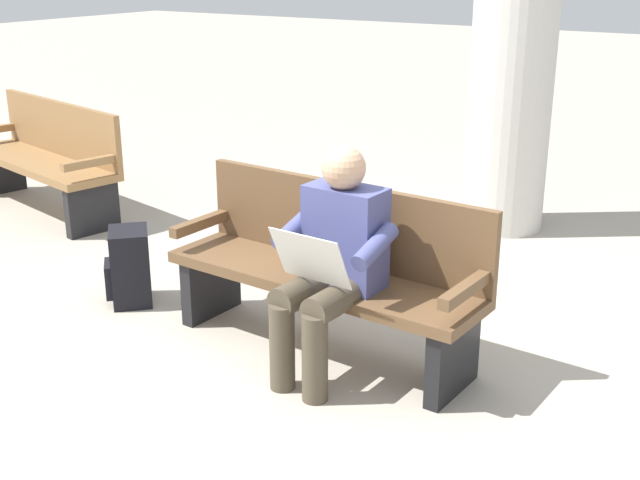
# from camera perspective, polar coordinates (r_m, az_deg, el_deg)

# --- Properties ---
(ground_plane) EXTENTS (40.00, 40.00, 0.00)m
(ground_plane) POSITION_cam_1_polar(r_m,az_deg,el_deg) (4.55, 0.01, -7.59)
(ground_plane) COLOR #A89E8E
(bench_near) EXTENTS (1.82, 0.58, 0.90)m
(bench_near) POSITION_cam_1_polar(r_m,az_deg,el_deg) (4.42, 0.55, -1.94)
(bench_near) COLOR brown
(bench_near) RESTS_ON ground
(person_seated) EXTENTS (0.59, 0.59, 1.18)m
(person_seated) POSITION_cam_1_polar(r_m,az_deg,el_deg) (4.08, 0.87, -1.26)
(person_seated) COLOR #474C84
(person_seated) RESTS_ON ground
(backpack) EXTENTS (0.38, 0.38, 0.47)m
(backpack) POSITION_cam_1_polar(r_m,az_deg,el_deg) (5.19, -13.08, -1.83)
(backpack) COLOR black
(backpack) RESTS_ON ground
(bench_far) EXTENTS (1.86, 0.86, 0.90)m
(bench_far) POSITION_cam_1_polar(r_m,az_deg,el_deg) (7.22, -18.40, 5.52)
(bench_far) COLOR olive
(bench_far) RESTS_ON ground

